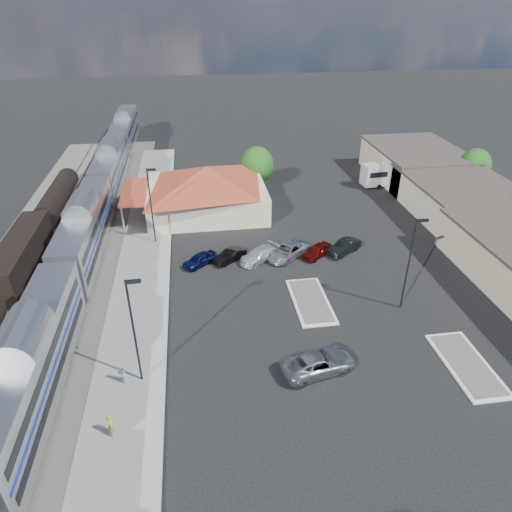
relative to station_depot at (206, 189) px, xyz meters
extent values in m
plane|color=black|center=(4.56, -24.00, -3.13)|extent=(280.00, 280.00, 0.00)
cube|color=#4C4944|center=(-16.44, -16.00, -3.07)|extent=(16.00, 100.00, 0.12)
cube|color=gray|center=(-7.44, -18.00, -3.04)|extent=(5.50, 92.00, 0.18)
cube|color=silver|center=(-13.44, -30.86, -0.08)|extent=(3.00, 20.00, 5.00)
cube|color=black|center=(-13.44, -30.86, -2.83)|extent=(2.20, 16.00, 0.60)
cube|color=silver|center=(-13.44, -9.86, -0.08)|extent=(3.00, 20.00, 5.00)
cube|color=black|center=(-13.44, -9.86, -2.83)|extent=(2.20, 16.00, 0.60)
cube|color=silver|center=(-13.44, 11.14, -0.08)|extent=(3.00, 20.00, 5.00)
cube|color=black|center=(-13.44, 11.14, -2.83)|extent=(2.20, 16.00, 0.60)
cube|color=silver|center=(-13.44, 32.14, -0.08)|extent=(3.00, 20.00, 5.00)
cube|color=black|center=(-13.44, 32.14, -2.83)|extent=(2.20, 16.00, 0.60)
cube|color=black|center=(-19.44, -12.93, -0.93)|extent=(2.80, 14.00, 3.60)
cube|color=black|center=(-19.44, -12.93, -2.83)|extent=(2.20, 12.00, 0.60)
cylinder|color=black|center=(-19.44, 3.07, -1.03)|extent=(2.80, 14.00, 2.80)
cube|color=black|center=(-19.44, 3.07, -2.83)|extent=(2.20, 12.00, 0.60)
cube|color=#C2B88E|center=(0.06, 0.00, -1.33)|extent=(15.00, 12.00, 3.60)
pyramid|color=maroon|center=(0.06, 0.00, 1.77)|extent=(15.30, 12.24, 2.60)
cube|color=maroon|center=(-9.04, 0.00, 0.17)|extent=(3.20, 9.60, 0.25)
cube|color=#C6B28C|center=(32.56, -6.00, -1.13)|extent=(12.00, 18.00, 4.00)
cube|color=#3F3833|center=(32.56, -6.00, 1.02)|extent=(12.40, 18.40, 0.30)
cube|color=#C6B28C|center=(32.56, 8.00, -0.88)|extent=(12.00, 16.00, 4.50)
cube|color=#3F3833|center=(32.56, 8.00, 1.52)|extent=(12.40, 16.40, 0.30)
cube|color=silver|center=(8.56, -22.00, -3.06)|extent=(3.30, 7.50, 0.15)
cube|color=#4C4944|center=(8.56, -22.00, -2.97)|extent=(2.70, 6.90, 0.10)
cube|color=silver|center=(18.56, -32.00, -3.06)|extent=(3.30, 7.50, 0.15)
cube|color=#4C4944|center=(18.56, -32.00, -2.97)|extent=(2.70, 6.90, 0.10)
cylinder|color=black|center=(-6.44, -30.00, 1.37)|extent=(0.16, 0.16, 9.00)
cube|color=black|center=(-5.94, -30.00, 5.72)|extent=(1.00, 0.25, 0.22)
cylinder|color=black|center=(-6.44, -8.00, 1.37)|extent=(0.16, 0.16, 9.00)
cube|color=black|center=(-5.94, -8.00, 5.72)|extent=(1.00, 0.25, 0.22)
cylinder|color=black|center=(16.56, -24.00, 1.37)|extent=(0.16, 0.16, 9.00)
cube|color=black|center=(17.06, -24.00, 5.72)|extent=(1.00, 0.25, 0.22)
cylinder|color=#382314|center=(38.56, 2.00, -1.86)|extent=(0.30, 0.30, 2.55)
ellipsoid|color=#1C4B15|center=(38.56, 2.00, 0.64)|extent=(4.41, 4.41, 4.87)
cylinder|color=#382314|center=(7.56, 6.00, -1.77)|extent=(0.30, 0.30, 2.73)
ellipsoid|color=#1C4B15|center=(7.56, 6.00, 0.90)|extent=(4.71, 4.71, 5.21)
imported|color=#A0A2A8|center=(6.90, -30.87, -2.33)|extent=(6.21, 3.88, 1.60)
cube|color=white|center=(28.56, 5.58, -1.21)|extent=(10.89, 3.38, 3.04)
cube|color=black|center=(28.56, 5.58, -0.85)|extent=(10.04, 3.34, 0.80)
cylinder|color=black|center=(32.40, 4.92, -2.73)|extent=(0.83, 0.35, 0.80)
cylinder|color=black|center=(32.19, 6.99, -2.73)|extent=(0.83, 0.35, 0.80)
cylinder|color=black|center=(25.47, 4.22, -2.73)|extent=(0.83, 0.35, 0.80)
cylinder|color=black|center=(25.26, 6.30, -2.73)|extent=(0.83, 0.35, 0.80)
imported|color=#A9C73E|center=(-7.96, -34.81, -2.05)|extent=(0.58, 0.74, 1.81)
imported|color=silver|center=(-7.85, -30.18, -2.15)|extent=(0.83, 0.94, 1.61)
imported|color=#0D1345|center=(-1.50, -13.71, -2.46)|extent=(4.08, 3.60, 1.33)
imported|color=black|center=(1.70, -13.41, -2.49)|extent=(3.98, 3.38, 1.29)
imported|color=white|center=(4.90, -13.71, -2.43)|extent=(5.09, 4.41, 1.41)
imported|color=#9A9CA3|center=(8.10, -13.41, -2.38)|extent=(5.79, 5.38, 1.51)
imported|color=maroon|center=(11.30, -13.71, -2.45)|extent=(4.14, 3.78, 1.37)
imported|color=black|center=(14.50, -13.41, -2.40)|extent=(4.51, 3.81, 1.46)
camera|label=1|loc=(-1.54, -55.89, 22.15)|focal=32.00mm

